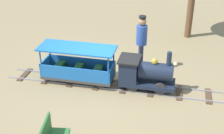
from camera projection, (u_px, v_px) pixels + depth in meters
name	position (u px, v px, depth m)	size (l,w,h in m)	color
ground_plane	(104.00, 84.00, 8.29)	(60.00, 60.00, 0.00)	#8C7A56
track	(111.00, 85.00, 8.25)	(0.70, 5.70, 0.04)	gray
locomotive	(144.00, 73.00, 7.86)	(0.66, 1.45, 1.07)	#192338
passenger_car	(78.00, 68.00, 8.23)	(0.76, 2.00, 0.97)	#3F3F3F
conductor_person	(142.00, 39.00, 8.60)	(0.30, 0.30, 1.62)	#282D47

